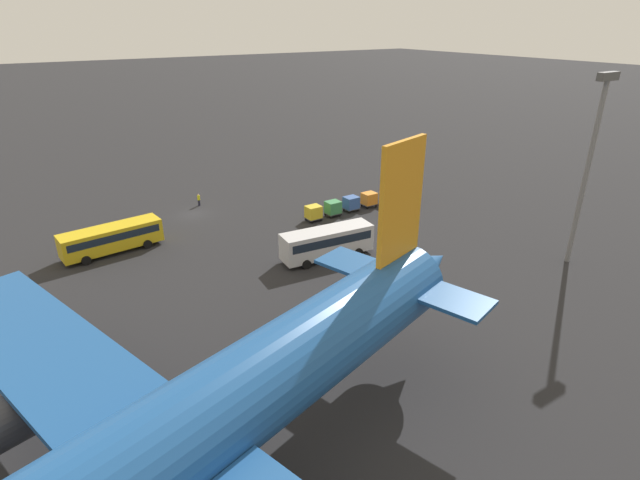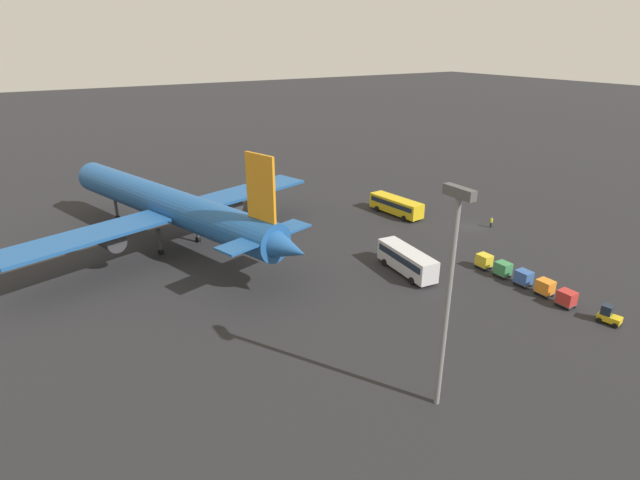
% 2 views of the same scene
% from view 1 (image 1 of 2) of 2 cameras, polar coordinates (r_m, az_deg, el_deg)
% --- Properties ---
extents(ground_plane, '(600.00, 600.00, 0.00)m').
position_cam_1_polar(ground_plane, '(70.20, -14.25, 2.86)').
color(ground_plane, '#232326').
extents(airplane, '(55.83, 48.91, 17.44)m').
position_cam_1_polar(airplane, '(24.88, -20.96, -23.96)').
color(airplane, '#1E5193').
rests_on(airplane, ground).
extents(shuttle_bus_near, '(11.20, 4.10, 3.06)m').
position_cam_1_polar(shuttle_bus_near, '(61.04, -22.72, 0.32)').
color(shuttle_bus_near, gold).
rests_on(shuttle_bus_near, ground).
extents(shuttle_bus_far, '(10.66, 3.87, 3.37)m').
position_cam_1_polar(shuttle_bus_far, '(54.91, 0.82, -0.10)').
color(shuttle_bus_far, silver).
rests_on(shuttle_bus_far, ground).
extents(baggage_tug, '(2.62, 2.07, 2.10)m').
position_cam_1_polar(baggage_tug, '(76.15, 10.10, 5.65)').
color(baggage_tug, gold).
rests_on(baggage_tug, ground).
extents(worker_person, '(0.38, 0.38, 1.74)m').
position_cam_1_polar(worker_person, '(73.10, -13.68, 4.49)').
color(worker_person, '#1E1E2D').
rests_on(worker_person, ground).
extents(cargo_cart_red, '(2.03, 1.72, 2.06)m').
position_cam_1_polar(cargo_cart_red, '(72.49, 7.77, 5.07)').
color(cargo_cart_red, '#38383D').
rests_on(cargo_cart_red, ground).
extents(cargo_cart_orange, '(2.03, 1.72, 2.06)m').
position_cam_1_polar(cargo_cart_orange, '(70.82, 5.64, 4.72)').
color(cargo_cart_orange, '#38383D').
rests_on(cargo_cart_orange, ground).
extents(cargo_cart_blue, '(2.03, 1.72, 2.06)m').
position_cam_1_polar(cargo_cart_blue, '(68.98, 3.58, 4.26)').
color(cargo_cart_blue, '#38383D').
rests_on(cargo_cart_blue, ground).
extents(cargo_cart_green, '(2.03, 1.72, 2.06)m').
position_cam_1_polar(cargo_cart_green, '(67.12, 1.49, 3.73)').
color(cargo_cart_green, '#38383D').
rests_on(cargo_cart_green, ground).
extents(cargo_cart_yellow, '(2.03, 1.72, 2.06)m').
position_cam_1_polar(cargo_cart_yellow, '(65.42, -0.75, 3.18)').
color(cargo_cart_yellow, '#38383D').
rests_on(cargo_cart_yellow, ground).
extents(light_pole, '(2.80, 0.70, 19.84)m').
position_cam_1_polar(light_pole, '(57.56, 28.54, 8.62)').
color(light_pole, slate).
rests_on(light_pole, ground).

